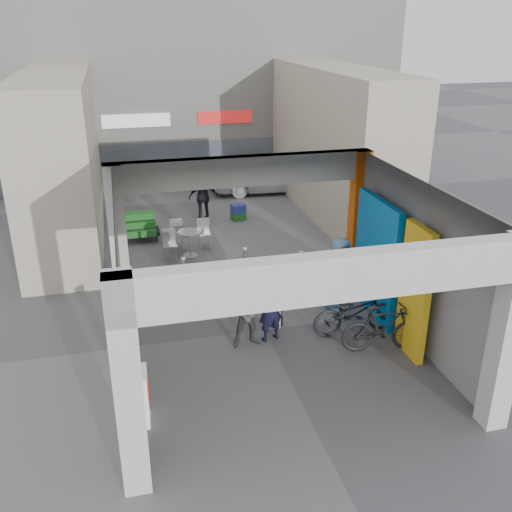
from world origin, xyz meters
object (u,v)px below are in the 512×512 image
object	(u,v)px
produce_stand	(138,230)
man_back_turned	(251,311)
man_elderly	(339,273)
bicycle_front	(355,312)
bicycle_rear	(383,328)
man_crates	(203,197)
white_van	(265,174)
man_with_dog	(270,308)
border_collie	(276,316)
cafe_set	(185,242)

from	to	relation	value
produce_stand	man_back_turned	xyz separation A→B (m)	(2.00, -6.83, 0.46)
man_elderly	bicycle_front	world-z (taller)	man_elderly
man_back_turned	bicycle_rear	bearing A→B (deg)	-18.79
bicycle_front	man_elderly	bearing A→B (deg)	-4.89
man_crates	bicycle_rear	bearing A→B (deg)	102.09
produce_stand	bicycle_rear	bearing A→B (deg)	-40.25
man_crates	white_van	bearing A→B (deg)	-137.42
produce_stand	man_with_dog	world-z (taller)	man_with_dog
border_collie	white_van	xyz separation A→B (m)	(2.51, 10.52, 0.47)
bicycle_rear	white_van	size ratio (longest dim) A/B	0.42
man_crates	bicycle_front	distance (m)	8.56
produce_stand	white_van	distance (m)	6.82
bicycle_rear	white_van	bearing A→B (deg)	5.60
bicycle_front	bicycle_rear	xyz separation A→B (m)	(0.28, -0.82, 0.02)
man_back_turned	man_crates	xyz separation A→B (m)	(0.31, 8.26, 0.04)
cafe_set	man_with_dog	world-z (taller)	man_with_dog
border_collie	man_with_dog	bearing A→B (deg)	-136.82
produce_stand	bicycle_front	distance (m)	8.14
produce_stand	man_back_turned	size ratio (longest dim) A/B	0.82
cafe_set	white_van	world-z (taller)	white_van
border_collie	bicycle_front	world-z (taller)	bicycle_front
bicycle_front	man_back_turned	bearing A→B (deg)	87.63
man_with_dog	white_van	distance (m)	11.41
border_collie	man_with_dog	size ratio (longest dim) A/B	0.41
man_with_dog	white_van	xyz separation A→B (m)	(2.79, 11.06, -0.06)
bicycle_rear	man_back_turned	bearing A→B (deg)	80.18
border_collie	bicycle_rear	size ratio (longest dim) A/B	0.36
man_back_turned	man_elderly	xyz separation A→B (m)	(2.43, 1.17, 0.09)
white_van	bicycle_front	bearing A→B (deg)	178.66
bicycle_front	white_van	world-z (taller)	white_van
man_crates	man_with_dog	bearing A→B (deg)	88.84
border_collie	white_van	bearing A→B (deg)	57.65
produce_stand	man_back_turned	world-z (taller)	man_back_turned
border_collie	cafe_set	bearing A→B (deg)	87.46
produce_stand	bicycle_rear	distance (m)	8.99
bicycle_front	bicycle_rear	size ratio (longest dim) A/B	1.10
man_with_dog	man_crates	xyz separation A→B (m)	(-0.14, 8.15, 0.07)
border_collie	man_with_dog	xyz separation A→B (m)	(-0.29, -0.54, 0.53)
border_collie	man_crates	world-z (taller)	man_crates
man_with_dog	border_collie	bearing A→B (deg)	-134.96
produce_stand	border_collie	bearing A→B (deg)	-47.34
man_elderly	man_back_turned	bearing A→B (deg)	-178.29
white_van	man_back_turned	bearing A→B (deg)	167.04
cafe_set	man_back_turned	size ratio (longest dim) A/B	0.93
bicycle_front	man_crates	bearing A→B (deg)	12.59
cafe_set	border_collie	world-z (taller)	cafe_set
border_collie	man_crates	size ratio (longest dim) A/B	0.38
produce_stand	man_crates	world-z (taller)	man_crates
man_with_dog	produce_stand	bearing A→B (deg)	-87.02
man_with_dog	bicycle_rear	distance (m)	2.40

